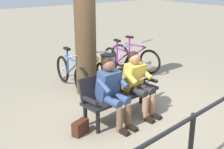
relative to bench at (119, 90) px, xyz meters
The scene contains 12 objects.
ground_plane 0.60m from the bench, 155.19° to the left, with size 40.00×40.00×0.00m, color gray.
bench is the anchor object (origin of this frame).
person_reading 0.39m from the bench, 157.99° to the left, with size 0.52×0.79×1.20m.
person_companion 0.39m from the bench, 32.31° to the left, with size 0.52×0.79×1.20m.
handbag 1.04m from the bench, 10.14° to the left, with size 0.30×0.14×0.24m, color #3F1E14.
tree_trunk 1.89m from the bench, 96.07° to the right, with size 0.46×0.46×3.66m, color #4C3823.
litter_bin 1.75m from the bench, 119.67° to the right, with size 0.35×0.35×0.73m.
bicycle_silver 2.85m from the bench, 137.15° to the right, with size 0.54×1.65×0.94m.
bicycle_red 2.32m from the bench, 129.74° to the right, with size 0.48×1.68×0.94m.
bicycle_green 1.85m from the bench, 109.69° to the right, with size 0.64×1.62×0.94m.
bicycle_blue 1.77m from the bench, 89.92° to the right, with size 0.48×1.68×0.94m.
railing_fence 1.90m from the bench, 81.54° to the left, with size 3.76×0.50×0.85m.
Camera 1 is at (3.43, 3.80, 2.51)m, focal length 47.07 mm.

